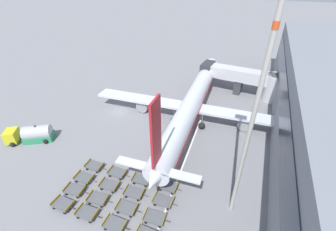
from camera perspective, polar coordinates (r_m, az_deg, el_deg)
name	(u,v)px	position (r m, az deg, el deg)	size (l,w,h in m)	color
ground_plane	(120,111)	(49.07, -12.08, 1.01)	(500.00, 500.00, 0.00)	gray
jet_bridge	(251,80)	(56.48, 20.33, 8.41)	(20.07, 6.43, 6.29)	silver
airplane	(193,102)	(44.83, 6.32, 3.40)	(40.55, 46.04, 14.22)	silver
fuel_tanker_primary	(33,134)	(45.79, -31.12, -4.13)	(7.60, 5.95, 3.12)	yellow
baggage_dolly_row_near_col_a	(63,204)	(33.22, -25.09, -19.70)	(3.21, 1.84, 0.92)	#515459
baggage_dolly_row_near_col_b	(87,213)	(31.35, -19.79, -22.21)	(3.23, 1.89, 0.92)	#515459
baggage_dolly_row_near_col_c	(115,224)	(29.62, -13.29, -25.26)	(3.22, 1.87, 0.92)	#515459
baggage_dolly_row_mid_a_col_a	(75,190)	(34.19, -22.57, -17.01)	(3.28, 2.00, 0.92)	#515459
baggage_dolly_row_mid_a_col_b	(98,199)	(32.24, -17.33, -19.49)	(3.28, 2.01, 0.92)	#515459
baggage_dolly_row_mid_a_col_c	(127,208)	(30.60, -10.43, -22.01)	(3.25, 1.94, 0.92)	#515459
baggage_dolly_row_mid_a_col_d	(155,217)	(29.48, -3.40, -24.41)	(3.26, 1.97, 0.92)	#515459
baggage_dolly_row_mid_b_col_a	(84,178)	(35.24, -20.48, -14.57)	(3.24, 1.91, 0.92)	#515459
baggage_dolly_row_mid_b_col_b	(110,185)	(33.30, -14.62, -16.69)	(3.25, 1.93, 0.92)	#515459
baggage_dolly_row_mid_b_col_c	(134,192)	(31.85, -8.59, -18.74)	(3.26, 1.96, 0.92)	#515459
baggage_dolly_row_mid_b_col_d	(163,201)	(30.77, -1.22, -20.78)	(3.22, 1.86, 0.92)	#515459
baggage_dolly_row_far_col_a	(95,166)	(36.49, -18.16, -12.03)	(3.23, 1.90, 0.92)	#515459
baggage_dolly_row_far_col_b	(118,172)	(34.62, -12.70, -13.92)	(3.21, 1.85, 0.92)	#515459
baggage_dolly_row_far_col_c	(142,179)	(33.19, -6.71, -15.76)	(3.27, 1.99, 0.92)	#515459
baggage_dolly_row_far_col_d	(168,186)	(32.19, 0.05, -17.48)	(3.20, 1.83, 0.92)	#515459
apron_light_mast	(259,93)	(21.23, 22.15, 5.36)	(2.00, 0.70, 27.70)	#ADA89E
stand_guidance_stripe	(189,149)	(38.41, 5.43, -8.47)	(2.19, 29.48, 0.01)	white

